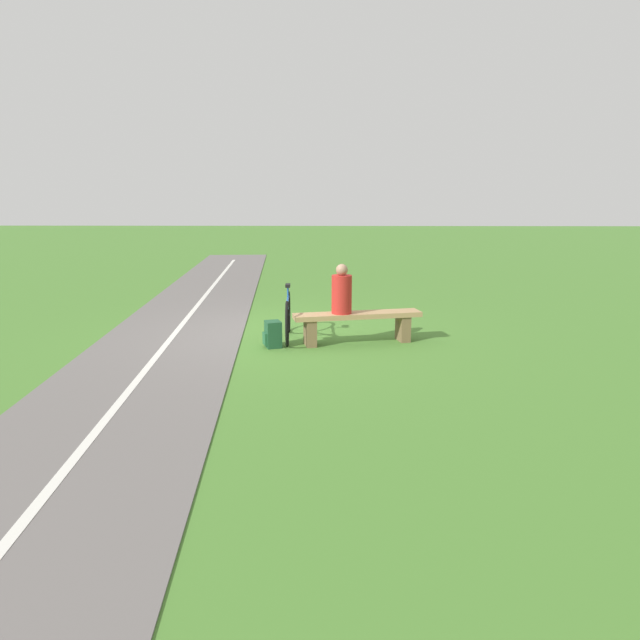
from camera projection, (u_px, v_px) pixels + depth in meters
The scene contains 7 objects.
ground_plane at pixel (280, 334), 9.79m from camera, with size 80.00×80.00×0.00m, color #477A2D.
paved_path at pixel (104, 422), 5.91m from camera, with size 2.36×36.00×0.02m, color #66605E.
path_centre_line at pixel (104, 421), 5.91m from camera, with size 0.10×32.00×0.00m, color silver.
bench at pixel (357, 321), 9.11m from camera, with size 2.12×0.83×0.51m.
person_seated at pixel (342, 292), 8.95m from camera, with size 0.39×0.39×0.79m.
bicycle at pixel (288, 316), 9.40m from camera, with size 0.13×1.71×0.91m.
backpack at pixel (273, 334), 8.89m from camera, with size 0.33×0.33×0.42m.
Camera 1 is at (-0.91, 9.50, 2.31)m, focal length 31.53 mm.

